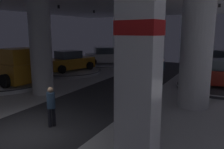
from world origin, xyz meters
name	(u,v)px	position (x,y,z in m)	size (l,w,h in m)	color
ground	(24,137)	(0.00, 0.00, -0.02)	(24.00, 44.00, 0.06)	#B2B2B7
column_left	(41,47)	(-3.54, 4.54, 2.75)	(1.24, 1.24, 5.50)	#ADADB2
column_right	(196,51)	(4.74, 6.32, 2.75)	(1.48, 1.48, 5.50)	silver
brand_sign_pylon	(138,85)	(4.22, 0.14, 2.32)	(1.36, 0.86, 4.49)	slate
display_platform_mid_left	(7,83)	(-7.36, 4.94, 0.17)	(5.78, 5.78, 0.30)	silver
pickup_truck_mid_left	(8,68)	(-7.04, 4.91, 1.23)	(5.50, 3.13, 2.30)	#B77519
display_platform_far_left	(70,71)	(-6.30, 10.61, 0.16)	(5.34, 5.34, 0.29)	#B7B7BC
display_car_far_left	(70,61)	(-6.31, 10.58, 1.05)	(3.23, 4.55, 1.71)	#B77519
display_platform_deep_left	(105,64)	(-5.75, 15.90, 0.15)	(5.17, 5.17, 0.26)	#B7B7BC
display_car_deep_left	(105,56)	(-5.77, 15.88, 1.03)	(4.38, 4.07, 1.71)	silver
display_platform_far_right	(217,87)	(5.59, 10.62, 0.13)	(5.13, 5.13, 0.22)	#333338
display_car_far_right	(219,74)	(5.62, 10.62, 0.99)	(4.46, 2.85, 1.71)	maroon
visitor_walking_near	(51,104)	(0.29, 1.13, 0.91)	(0.32, 0.32, 1.59)	black
visitor_walking_far	(163,68)	(1.61, 11.90, 0.91)	(0.32, 0.32, 1.59)	black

